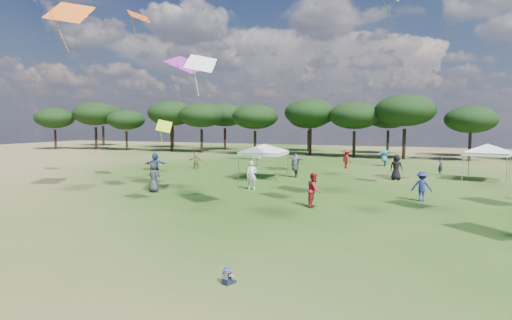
{
  "coord_description": "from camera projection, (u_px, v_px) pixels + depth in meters",
  "views": [
    {
      "loc": [
        5.28,
        -8.56,
        4.39
      ],
      "look_at": [
        -0.41,
        6.0,
        2.98
      ],
      "focal_mm": 30.0,
      "sensor_mm": 36.0,
      "label": 1
    }
  ],
  "objects": [
    {
      "name": "tent_right",
      "position": [
        488.0,
        146.0,
        31.46
      ],
      "size": [
        5.9,
        5.9,
        3.05
      ],
      "rotation": [
        0.0,
        0.0,
        -0.24
      ],
      "color": "gray",
      "rests_on": "ground"
    },
    {
      "name": "tent_left",
      "position": [
        264.0,
        145.0,
        33.0
      ],
      "size": [
        6.49,
        6.49,
        2.97
      ],
      "rotation": [
        0.0,
        0.0,
        0.04
      ],
      "color": "gray",
      "rests_on": "ground"
    },
    {
      "name": "festival_crowd",
      "position": [
        314.0,
        166.0,
        33.64
      ],
      "size": [
        29.18,
        23.93,
        1.93
      ],
      "color": "maroon",
      "rests_on": "ground"
    },
    {
      "name": "ground",
      "position": [
        181.0,
        305.0,
        10.25
      ],
      "size": [
        140.0,
        140.0,
        0.0
      ],
      "primitive_type": "plane",
      "color": "#2F5319",
      "rests_on": "ground"
    },
    {
      "name": "toddler",
      "position": [
        228.0,
        276.0,
        11.53
      ],
      "size": [
        0.37,
        0.4,
        0.49
      ],
      "rotation": [
        0.0,
        0.0,
        -0.38
      ],
      "color": "black",
      "rests_on": "ground"
    },
    {
      "name": "tree_line",
      "position": [
        399.0,
        113.0,
        52.87
      ],
      "size": [
        108.78,
        17.63,
        7.77
      ],
      "color": "black",
      "rests_on": "ground"
    }
  ]
}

